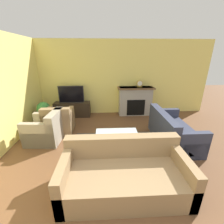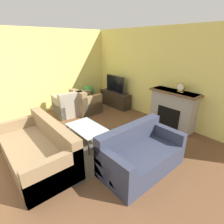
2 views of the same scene
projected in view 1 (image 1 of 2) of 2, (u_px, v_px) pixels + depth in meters
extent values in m
cube|color=#EADB72|center=(105.00, 79.00, 5.57)|extent=(7.80, 0.06, 2.70)
cube|color=#4C4238|center=(117.00, 150.00, 3.63)|extent=(2.22, 1.83, 0.00)
cube|color=#9E9993|center=(135.00, 101.00, 5.69)|extent=(1.21, 0.42, 1.07)
cube|color=black|center=(136.00, 108.00, 5.56)|extent=(0.67, 0.01, 0.60)
cube|color=brown|center=(136.00, 88.00, 5.49)|extent=(1.33, 0.48, 0.05)
cube|color=#2D2319|center=(73.00, 109.00, 5.61)|extent=(1.29, 0.40, 0.54)
cube|color=#232328|center=(71.00, 94.00, 5.40)|extent=(0.90, 0.05, 0.61)
cube|color=black|center=(71.00, 94.00, 5.38)|extent=(0.86, 0.01, 0.57)
cube|color=#8C704C|center=(124.00, 180.00, 2.50)|extent=(2.04, 0.99, 0.42)
cube|color=#8C704C|center=(122.00, 146.00, 2.73)|extent=(2.04, 0.20, 0.40)
cube|color=#8C704C|center=(66.00, 177.00, 2.42)|extent=(0.14, 0.99, 0.66)
cube|color=#8C704C|center=(181.00, 172.00, 2.51)|extent=(0.14, 0.99, 0.66)
cube|color=#33384C|center=(173.00, 134.00, 3.95)|extent=(0.86, 1.60, 0.42)
cube|color=#33384C|center=(163.00, 120.00, 3.78)|extent=(0.20, 1.60, 0.40)
cube|color=#33384C|center=(189.00, 146.00, 3.22)|extent=(0.86, 0.14, 0.66)
cube|color=#33384C|center=(163.00, 119.00, 4.58)|extent=(0.86, 0.14, 0.66)
cube|color=#9E937F|center=(45.00, 133.00, 4.00)|extent=(0.89, 0.88, 0.42)
cube|color=#9E937F|center=(55.00, 119.00, 3.85)|extent=(0.26, 0.84, 0.40)
cube|color=#9E937F|center=(50.00, 124.00, 4.28)|extent=(0.84, 0.20, 0.66)
cube|color=#9E937F|center=(38.00, 136.00, 3.64)|extent=(0.84, 0.20, 0.66)
cube|color=#8C704C|center=(60.00, 124.00, 4.53)|extent=(0.81, 0.82, 0.42)
cube|color=#8C704C|center=(56.00, 115.00, 4.10)|extent=(0.79, 0.23, 0.40)
cube|color=#8C704C|center=(70.00, 120.00, 4.51)|extent=(0.17, 0.80, 0.66)
cube|color=#8C704C|center=(48.00, 121.00, 4.46)|extent=(0.17, 0.80, 0.66)
cylinder|color=#333338|center=(97.00, 149.00, 3.38)|extent=(0.04, 0.04, 0.38)
cylinder|color=#333338|center=(138.00, 147.00, 3.42)|extent=(0.04, 0.04, 0.38)
cylinder|color=#333338|center=(98.00, 136.00, 3.89)|extent=(0.04, 0.04, 0.38)
cylinder|color=#333338|center=(134.00, 135.00, 3.93)|extent=(0.04, 0.04, 0.38)
cube|color=silver|center=(117.00, 134.00, 3.58)|extent=(1.02, 0.63, 0.02)
cylinder|color=#47474C|center=(45.00, 120.00, 5.02)|extent=(0.31, 0.31, 0.25)
cylinder|color=#4C3823|center=(45.00, 115.00, 4.95)|extent=(0.03, 0.03, 0.13)
sphere|color=#387F3D|center=(43.00, 108.00, 4.87)|extent=(0.42, 0.42, 0.42)
cube|color=#B79338|center=(139.00, 87.00, 5.51)|extent=(0.15, 0.07, 0.03)
cylinder|color=#B79338|center=(140.00, 83.00, 5.46)|extent=(0.22, 0.07, 0.22)
cylinder|color=white|center=(140.00, 83.00, 5.43)|extent=(0.18, 0.00, 0.18)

